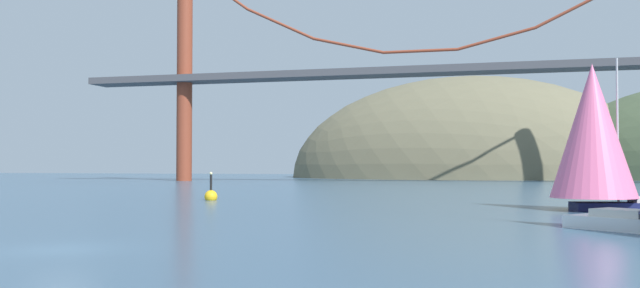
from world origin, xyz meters
TOP-DOWN VIEW (x-y plane):
  - ground_plane at (0.00, 0.00)m, footprint 360.00×360.00m
  - headland_center at (5.00, 135.00)m, footprint 78.73×44.00m
  - suspension_bridge at (0.00, 95.00)m, footprint 121.57×6.00m
  - sailboat_pink_spinnaker at (20.53, 27.75)m, footprint 9.40×6.63m
  - channel_buoy at (-9.35, 33.22)m, footprint 1.10×1.10m

SIDE VIEW (x-z plane):
  - ground_plane at x=0.00m, z-range 0.00..0.00m
  - headland_center at x=5.00m, z-range -22.12..22.12m
  - channel_buoy at x=-9.35m, z-range -0.95..1.69m
  - sailboat_pink_spinnaker at x=20.53m, z-range 0.07..10.12m
  - suspension_bridge at x=0.00m, z-range -0.70..38.80m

